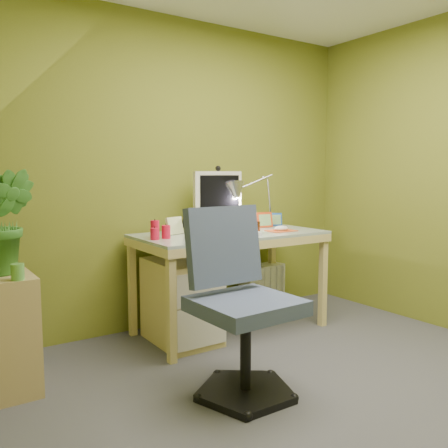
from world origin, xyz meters
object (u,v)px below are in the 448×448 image
desk (230,282)px  side_ledge (12,334)px  monitor (217,195)px  potted_plant (4,222)px  desk_lamp (263,189)px  task_chair (246,301)px  radiator (262,288)px

desk → side_ledge: bearing=-173.7°
monitor → potted_plant: 1.61m
desk_lamp → task_chair: 1.58m
desk_lamp → radiator: desk_lamp is taller
desk_lamp → side_ledge: 2.19m
side_ledge → potted_plant: bearing=90.0°
desk → potted_plant: bearing=-175.5°
desk_lamp → task_chair: (-0.99, -1.11, -0.54)m
monitor → task_chair: (-0.54, -1.11, -0.51)m
monitor → radiator: 0.99m
monitor → radiator: monitor is taller
task_chair → desk: bearing=57.7°
side_ledge → radiator: bearing=12.2°
side_ledge → radiator: side_ledge is taller
side_ledge → task_chair: size_ratio=0.62×
side_ledge → task_chair: task_chair is taller
task_chair → radiator: size_ratio=2.59×
monitor → task_chair: size_ratio=0.52×
desk_lamp → radiator: 0.87m
monitor → side_ledge: size_ratio=0.83×
desk → side_ledge: desk is taller
side_ledge → potted_plant: potted_plant is taller
monitor → desk_lamp: bearing=12.1°
monitor → side_ledge: (-1.58, -0.35, -0.70)m
radiator → side_ledge: bearing=-171.9°
monitor → radiator: bearing=22.8°
desk → task_chair: size_ratio=1.35×
desk_lamp → monitor: bearing=-170.6°
desk_lamp → desk: bearing=-148.8°
desk → desk_lamp: (0.45, 0.18, 0.69)m
side_ledge → potted_plant: size_ratio=1.14×
desk → desk_lamp: bearing=21.8°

